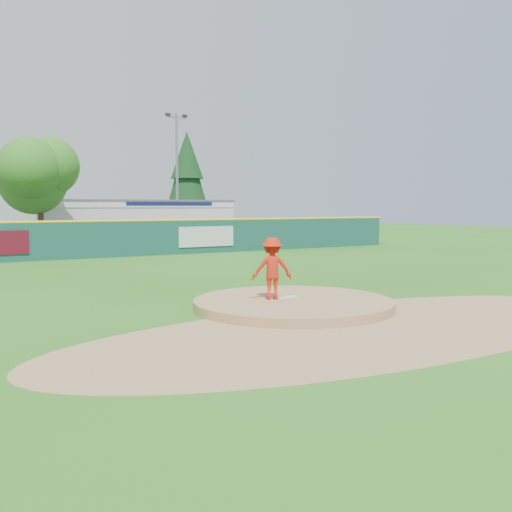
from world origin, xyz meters
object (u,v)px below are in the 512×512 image
pool_building_grp (128,220)px  deciduous_tree (39,178)px  conifer_tree (187,177)px  light_pole_right (177,171)px  pitcher (272,268)px  van (145,236)px

pool_building_grp → deciduous_tree: deciduous_tree is taller
deciduous_tree → conifer_tree: conifer_tree is taller
deciduous_tree → light_pole_right: bearing=20.0°
pitcher → deciduous_tree: deciduous_tree is taller
pool_building_grp → deciduous_tree: (-8.00, -6.99, 2.89)m
pool_building_grp → deciduous_tree: 11.01m
pool_building_grp → pitcher: bearing=-101.6°
van → conifer_tree: (8.70, 12.52, 4.74)m
pitcher → conifer_tree: conifer_tree is taller
deciduous_tree → conifer_tree: (15.00, 11.00, 0.99)m
light_pole_right → pool_building_grp: bearing=135.1°
conifer_tree → deciduous_tree: bearing=-143.7°
pitcher → van: pitcher is taller
conifer_tree → pool_building_grp: bearing=-150.2°
pitcher → deciduous_tree: bearing=-65.6°
pitcher → pool_building_grp: bearing=-80.7°
van → pool_building_grp: bearing=6.3°
van → pool_building_grp: size_ratio=0.37×
van → conifer_tree: size_ratio=0.59×
conifer_tree → light_pole_right: (-4.00, -7.00, 0.00)m
pool_building_grp → conifer_tree: bearing=29.8°
light_pole_right → pitcher: bearing=-108.3°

